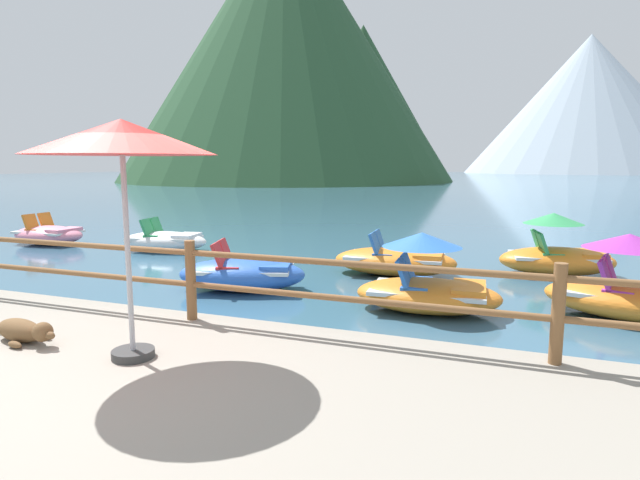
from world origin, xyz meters
The scene contains 13 objects.
ground_plane centered at (0.00, 40.00, 0.00)m, with size 200.00×200.00×0.00m, color #38607A.
dock_railing centered at (0.00, 1.55, 0.98)m, with size 23.92×0.12×0.95m.
beach_umbrella centered at (0.20, 0.29, 2.45)m, with size 1.70×1.70×2.24m.
dog_resting centered at (-1.16, 0.24, 0.52)m, with size 1.07×0.41×0.26m.
pedal_boat_0 centered at (-4.91, 7.54, 0.27)m, with size 2.42×1.46×0.85m.
pedal_boat_1 centered at (2.35, 4.29, 0.41)m, with size 2.26×1.40×1.21m.
pedal_boat_2 centered at (-0.94, 4.48, 0.30)m, with size 2.49×1.75×0.89m.
pedal_boat_3 centered at (-8.69, 7.34, 0.28)m, with size 2.14×1.29×0.85m.
pedal_boat_4 centered at (1.32, 6.72, 0.29)m, with size 2.54×1.42×0.88m.
pedal_boat_5 centered at (5.22, 4.95, 0.41)m, with size 2.68×1.84×1.24m.
pedal_boat_7 centered at (4.38, 7.88, 0.42)m, with size 2.42×1.61×1.26m.
cliff_headland centered at (-23.97, 61.49, 16.04)m, with size 43.16×43.16×34.18m.
distant_peak centered at (18.07, 137.52, 16.04)m, with size 55.24×55.24×32.09m, color #9EADBC.
Camera 1 is at (3.56, -3.56, 2.24)m, focal length 29.33 mm.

